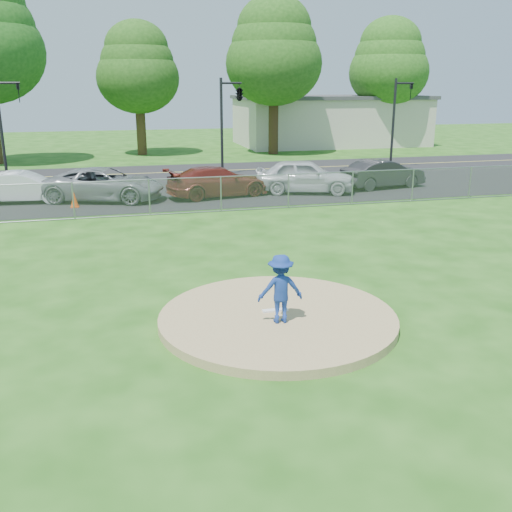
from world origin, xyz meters
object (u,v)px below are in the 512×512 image
(traffic_signal_right, at_px, (397,115))
(traffic_signal_center, at_px, (238,95))
(tree_right, at_px, (274,51))
(parked_car_darkred, at_px, (218,182))
(tree_far_right, at_px, (389,62))
(tree_center, at_px, (138,67))
(commercial_building, at_px, (330,120))
(parked_car_white, at_px, (24,187))
(pitcher, at_px, (280,289))
(parked_car_gray, at_px, (104,184))
(traffic_cone, at_px, (74,199))
(traffic_signal_left, at_px, (5,121))
(parked_car_pearl, at_px, (304,176))
(parked_car_charcoal, at_px, (383,174))

(traffic_signal_right, bearing_deg, traffic_signal_center, -180.00)
(tree_right, height_order, parked_car_darkred, tree_right)
(tree_far_right, xyz_separation_m, traffic_signal_center, (-16.03, -13.00, -2.45))
(tree_center, bearing_deg, parked_car_darkred, -82.34)
(commercial_building, bearing_deg, tree_center, -166.76)
(commercial_building, distance_m, traffic_signal_right, 16.14)
(tree_right, distance_m, traffic_signal_center, 11.60)
(parked_car_white, height_order, parked_car_darkred, parked_car_darkred)
(tree_center, height_order, pitcher, tree_center)
(parked_car_gray, bearing_deg, traffic_cone, 152.23)
(commercial_building, relative_size, parked_car_gray, 3.00)
(pitcher, bearing_deg, parked_car_gray, -72.90)
(traffic_signal_left, relative_size, pitcher, 3.66)
(pitcher, bearing_deg, traffic_cone, -67.22)
(parked_car_pearl, height_order, parked_car_charcoal, parked_car_pearl)
(tree_right, height_order, parked_car_charcoal, tree_right)
(traffic_signal_center, bearing_deg, tree_right, 63.29)
(parked_car_pearl, bearing_deg, pitcher, 176.80)
(tree_center, relative_size, traffic_cone, 14.33)
(tree_center, distance_m, parked_car_charcoal, 22.25)
(tree_right, relative_size, tree_far_right, 1.08)
(tree_far_right, xyz_separation_m, parked_car_gray, (-23.81, -19.26, -6.29))
(pitcher, height_order, parked_car_pearl, pitcher)
(commercial_building, xyz_separation_m, tree_center, (-17.00, -4.00, 4.31))
(traffic_signal_right, height_order, traffic_cone, traffic_signal_right)
(tree_right, height_order, traffic_signal_center, tree_right)
(parked_car_gray, height_order, parked_car_darkred, parked_car_gray)
(traffic_signal_center, relative_size, parked_car_white, 1.31)
(commercial_building, height_order, tree_far_right, tree_far_right)
(pitcher, bearing_deg, parked_car_charcoal, -118.82)
(tree_center, relative_size, tree_far_right, 0.92)
(tree_right, relative_size, parked_car_darkred, 2.34)
(tree_center, distance_m, parked_car_gray, 19.33)
(tree_center, xyz_separation_m, parked_car_darkred, (2.50, -18.58, -5.74))
(parked_car_pearl, bearing_deg, commercial_building, -6.60)
(pitcher, xyz_separation_m, parked_car_charcoal, (10.43, 16.15, -0.22))
(parked_car_white, bearing_deg, tree_center, -15.03)
(commercial_building, bearing_deg, traffic_cone, -131.92)
(parked_car_white, bearing_deg, parked_car_gray, -92.36)
(pitcher, relative_size, parked_car_charcoal, 0.34)
(tree_right, bearing_deg, traffic_signal_right, -62.36)
(commercial_building, xyz_separation_m, tree_far_right, (4.00, -3.00, 4.90))
(parked_car_gray, bearing_deg, parked_car_pearl, -74.18)
(parked_car_white, distance_m, parked_car_charcoal, 17.76)
(commercial_building, distance_m, parked_car_darkred, 26.88)
(tree_far_right, distance_m, parked_car_pearl, 24.98)
(traffic_signal_left, height_order, parked_car_gray, traffic_signal_left)
(parked_car_charcoal, bearing_deg, traffic_signal_right, -42.42)
(traffic_signal_center, height_order, parked_car_charcoal, traffic_signal_center)
(tree_far_right, distance_m, pitcher, 41.15)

